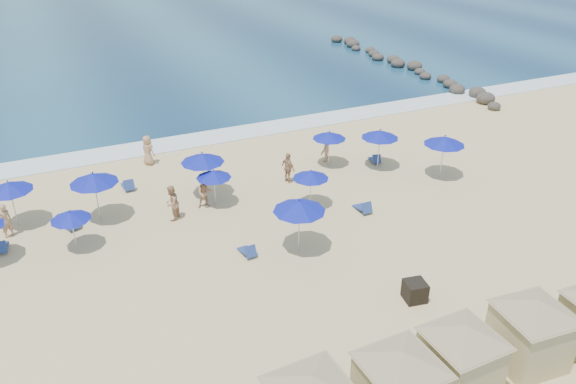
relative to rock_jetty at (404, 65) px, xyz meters
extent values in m
plane|color=#D6BC88|center=(-24.01, -24.90, -0.36)|extent=(160.00, 160.00, 0.00)
cube|color=navy|center=(-24.01, 30.10, -0.33)|extent=(160.00, 80.00, 0.06)
cube|color=white|center=(-24.01, -9.40, -0.32)|extent=(160.00, 2.50, 0.08)
ellipsoid|color=#2F2927|center=(-0.61, -12.90, -0.09)|extent=(1.00, 1.00, 0.65)
ellipsoid|color=#2F2927|center=(-0.13, -11.40, 0.05)|extent=(1.48, 1.48, 0.96)
ellipsoid|color=#2F2927|center=(0.35, -9.90, 0.02)|extent=(1.40, 1.40, 0.91)
ellipsoid|color=#2F2927|center=(-0.49, -8.40, 0.00)|extent=(1.32, 1.32, 0.86)
ellipsoid|color=#2F2927|center=(-0.01, -6.90, -0.02)|extent=(1.24, 1.24, 0.81)
ellipsoid|color=#2F2927|center=(0.47, -5.40, -0.04)|extent=(1.16, 1.16, 0.75)
ellipsoid|color=#2F2927|center=(-0.37, -3.90, -0.06)|extent=(1.08, 1.08, 0.70)
ellipsoid|color=#2F2927|center=(0.11, -2.40, -0.09)|extent=(1.00, 1.00, 0.65)
ellipsoid|color=#2F2927|center=(0.59, -0.90, 0.05)|extent=(1.48, 1.48, 0.96)
ellipsoid|color=#2F2927|center=(-0.25, 0.60, 0.02)|extent=(1.40, 1.40, 0.91)
ellipsoid|color=#2F2927|center=(0.23, 2.10, 0.00)|extent=(1.32, 1.32, 0.86)
ellipsoid|color=#2F2927|center=(-0.61, 3.60, -0.02)|extent=(1.24, 1.24, 0.81)
ellipsoid|color=#2F2927|center=(-0.13, 5.10, -0.04)|extent=(1.16, 1.16, 0.75)
ellipsoid|color=#2F2927|center=(0.35, 6.60, -0.06)|extent=(1.08, 1.08, 0.70)
ellipsoid|color=#2F2927|center=(-0.49, 8.10, -0.09)|extent=(1.00, 1.00, 0.65)
ellipsoid|color=#2F2927|center=(-0.01, 9.60, 0.05)|extent=(1.48, 1.48, 0.96)
ellipsoid|color=#2F2927|center=(0.47, 11.10, 0.02)|extent=(1.40, 1.40, 0.91)
ellipsoid|color=#2F2927|center=(-0.37, 12.60, 0.00)|extent=(1.32, 1.32, 0.86)
cube|color=black|center=(-20.20, -29.60, 0.06)|extent=(0.97, 0.97, 0.84)
pyramid|color=#9A8664|center=(-27.08, -33.92, 2.34)|extent=(4.72, 4.72, 0.54)
cube|color=#9A8664|center=(-24.21, -34.16, 1.78)|extent=(2.32, 2.32, 0.09)
pyramid|color=#9A8664|center=(-24.21, -34.16, 2.32)|extent=(4.70, 4.70, 0.54)
cube|color=#C3B686|center=(-21.70, -33.98, 0.68)|extent=(2.13, 2.13, 2.08)
cube|color=#9A8664|center=(-21.70, -33.98, 1.72)|extent=(2.24, 2.24, 0.08)
pyramid|color=#9A8664|center=(-21.70, -33.98, 2.24)|extent=(4.56, 4.56, 0.52)
cube|color=#C3B686|center=(-18.72, -34.03, 0.70)|extent=(2.29, 2.29, 2.13)
cube|color=#9A8664|center=(-18.72, -34.03, 1.76)|extent=(2.41, 2.41, 0.09)
pyramid|color=#9A8664|center=(-18.72, -34.03, 2.30)|extent=(4.64, 4.64, 0.53)
cylinder|color=#A5A8AD|center=(-34.66, -16.53, 0.64)|extent=(0.05, 0.05, 2.00)
cone|color=#0E179D|center=(-34.66, -16.53, 1.82)|extent=(2.21, 2.21, 0.47)
sphere|color=#0E179D|center=(-34.66, -16.53, 2.11)|extent=(0.08, 0.08, 0.08)
cylinder|color=#A5A8AD|center=(-32.25, -20.00, 0.46)|extent=(0.04, 0.04, 1.65)
cone|color=#0E179D|center=(-32.25, -20.00, 1.44)|extent=(1.82, 1.82, 0.39)
sphere|color=#0E179D|center=(-32.25, -20.00, 1.67)|extent=(0.07, 0.07, 0.07)
cylinder|color=#A5A8AD|center=(-30.84, -17.68, 0.71)|extent=(0.06, 0.06, 2.15)
cone|color=#0E179D|center=(-30.84, -17.68, 1.99)|extent=(2.38, 2.38, 0.51)
sphere|color=#0E179D|center=(-30.84, -17.68, 2.30)|extent=(0.09, 0.09, 0.09)
cylinder|color=#A5A8AD|center=(-25.05, -18.62, 0.47)|extent=(0.04, 0.04, 1.67)
cone|color=#0E179D|center=(-25.05, -18.62, 1.46)|extent=(1.85, 1.85, 0.40)
sphere|color=#0E179D|center=(-25.05, -18.62, 1.70)|extent=(0.07, 0.07, 0.07)
cylinder|color=#A5A8AD|center=(-22.90, -24.40, 0.72)|extent=(0.06, 0.06, 2.16)
cone|color=#0E179D|center=(-22.90, -24.40, 2.00)|extent=(2.39, 2.39, 0.51)
sphere|color=#0E179D|center=(-22.90, -24.40, 2.31)|extent=(0.09, 0.09, 0.09)
cylinder|color=#A5A8AD|center=(-25.25, -17.42, 0.69)|extent=(0.06, 0.06, 2.11)
cone|color=#0E179D|center=(-25.25, -17.42, 1.94)|extent=(2.33, 2.33, 0.50)
sphere|color=#0E179D|center=(-25.25, -17.42, 2.25)|extent=(0.09, 0.09, 0.09)
cylinder|color=#A5A8AD|center=(-20.53, -20.85, 0.49)|extent=(0.05, 0.05, 1.71)
cone|color=#0E179D|center=(-20.53, -20.85, 1.51)|extent=(1.89, 1.89, 0.41)
sphere|color=#0E179D|center=(-20.53, -20.85, 1.76)|extent=(0.07, 0.07, 0.07)
cylinder|color=#A5A8AD|center=(-17.21, -16.69, 0.55)|extent=(0.05, 0.05, 1.82)
cone|color=#0E179D|center=(-17.21, -16.69, 1.63)|extent=(2.02, 2.02, 0.43)
sphere|color=#0E179D|center=(-17.21, -16.69, 1.89)|extent=(0.08, 0.08, 0.08)
cylinder|color=#A5A8AD|center=(-14.64, -18.21, 0.64)|extent=(0.05, 0.05, 2.01)
cone|color=#0E179D|center=(-14.64, -18.21, 1.83)|extent=(2.22, 2.22, 0.48)
sphere|color=#0E179D|center=(-14.64, -18.21, 2.12)|extent=(0.08, 0.08, 0.08)
cylinder|color=#A5A8AD|center=(-12.02, -20.83, 0.70)|extent=(0.06, 0.06, 2.12)
cone|color=#0E179D|center=(-12.02, -20.83, 1.95)|extent=(2.34, 2.34, 0.50)
sphere|color=#0E179D|center=(-12.02, -20.83, 2.25)|extent=(0.09, 0.09, 0.09)
cube|color=navy|center=(-35.42, -18.56, -0.21)|extent=(0.57, 1.16, 0.32)
cube|color=navy|center=(-35.43, -19.05, 0.02)|extent=(0.55, 0.33, 0.56)
cube|color=navy|center=(-32.37, -17.72, -0.19)|extent=(0.99, 1.39, 0.35)
cube|color=navy|center=(-32.18, -18.22, 0.06)|extent=(0.68, 0.53, 0.61)
cube|color=navy|center=(-28.93, -14.62, -0.20)|extent=(0.61, 1.23, 0.33)
cube|color=navy|center=(-28.91, -15.13, 0.04)|extent=(0.58, 0.35, 0.58)
cube|color=navy|center=(-25.19, -23.63, -0.21)|extent=(0.61, 1.13, 0.30)
cube|color=navy|center=(-25.15, -24.09, 0.01)|extent=(0.54, 0.34, 0.53)
cube|color=navy|center=(-18.26, -22.35, -0.20)|extent=(0.58, 1.18, 0.32)
cube|color=navy|center=(-18.27, -22.84, 0.03)|extent=(0.56, 0.33, 0.57)
cube|color=navy|center=(-14.32, -17.34, -0.21)|extent=(0.80, 1.20, 0.30)
cube|color=navy|center=(-14.44, -17.78, 0.01)|extent=(0.58, 0.43, 0.54)
imported|color=tan|center=(-35.10, -17.47, 0.51)|extent=(0.76, 0.67, 1.75)
imported|color=tan|center=(-27.47, -19.16, 0.57)|extent=(1.12, 1.15, 1.87)
imported|color=tan|center=(-20.39, -17.74, 0.54)|extent=(0.71, 1.13, 1.80)
imported|color=tan|center=(-17.08, -16.00, 0.58)|extent=(1.36, 1.34, 1.88)
imported|color=tan|center=(-27.11, -11.90, 0.56)|extent=(0.97, 1.08, 1.85)
imported|color=tan|center=(-25.59, -18.61, 0.47)|extent=(0.90, 0.75, 1.67)
camera|label=1|loc=(-32.45, -44.03, 14.04)|focal=35.00mm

